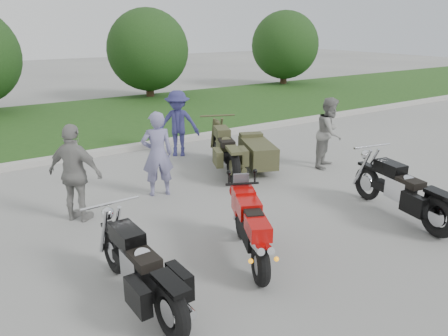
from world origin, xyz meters
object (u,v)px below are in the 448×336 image
person_grey (330,133)px  person_denim (178,124)px  cruiser_right (405,193)px  person_back (75,173)px  sportbike_red (251,227)px  cruiser_sidecar (245,152)px  cruiser_left (143,272)px  person_stripe (157,154)px

person_grey → person_denim: size_ratio=0.98×
cruiser_right → person_grey: size_ratio=1.43×
person_back → sportbike_red: bearing=171.1°
sportbike_red → cruiser_sidecar: bearing=79.8°
cruiser_right → person_back: size_ratio=1.39×
cruiser_left → cruiser_sidecar: cruiser_sidecar is taller
sportbike_red → cruiser_left: sportbike_red is taller
person_denim → sportbike_red: bearing=-75.0°
cruiser_sidecar → cruiser_right: bearing=-56.1°
cruiser_left → cruiser_right: 4.91m
cruiser_right → person_grey: bearing=80.2°
cruiser_right → person_denim: 5.91m
person_grey → person_back: person_back is taller
person_stripe → cruiser_left: bearing=77.9°
person_denim → person_grey: bearing=-15.1°
person_grey → sportbike_red: bearing=-176.6°
cruiser_sidecar → person_grey: size_ratio=1.43×
person_denim → person_back: person_back is taller
person_grey → cruiser_left: bearing=176.6°
cruiser_sidecar → person_back: 4.10m
cruiser_left → person_grey: person_grey is taller
cruiser_left → person_grey: 6.59m
person_back → person_grey: bearing=-132.5°
cruiser_sidecar → person_grey: person_grey is taller
sportbike_red → person_grey: person_grey is taller
cruiser_left → person_grey: (6.00, 2.69, 0.39)m
sportbike_red → person_stripe: (0.00, 3.12, 0.32)m
sportbike_red → person_grey: size_ratio=1.08×
person_stripe → person_grey: (4.25, -0.57, -0.02)m
person_stripe → person_back: person_back is taller
person_grey → person_denim: 3.84m
cruiser_right → person_denim: size_ratio=1.41×
person_grey → person_denim: bearing=105.3°
sportbike_red → person_stripe: bearing=114.5°
sportbike_red → person_grey: (4.26, 2.55, 0.30)m
person_denim → cruiser_sidecar: bearing=-38.7°
cruiser_left → person_stripe: size_ratio=1.35×
person_back → person_denim: bearing=-92.6°
cruiser_left → person_back: size_ratio=1.34×
cruiser_sidecar → person_stripe: size_ratio=1.40×
cruiser_left → person_denim: (3.39, 5.51, 0.40)m
cruiser_sidecar → sportbike_red: bearing=-103.3°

